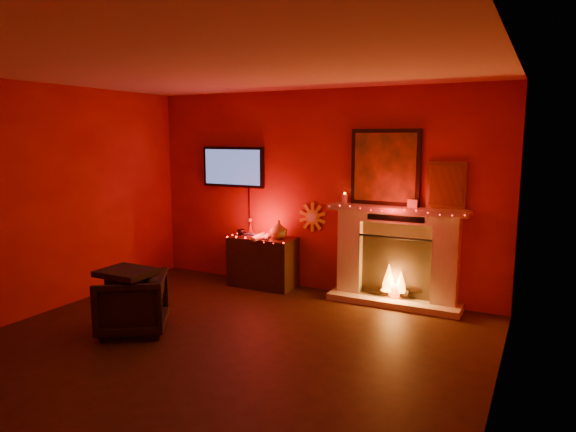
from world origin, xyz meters
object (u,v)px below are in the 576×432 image
sunburst_clock (312,217)px  console_table (263,260)px  fireplace (396,247)px  armchair (132,303)px  tv (233,167)px

sunburst_clock → console_table: sunburst_clock is taller
fireplace → armchair: (-2.24, -2.26, -0.40)m
tv → sunburst_clock: bearing=1.2°
tv → fireplace: bearing=-1.5°
fireplace → sunburst_clock: (-1.19, 0.09, 0.28)m
sunburst_clock → armchair: (-1.05, -2.35, -0.68)m
fireplace → armchair: bearing=-134.8°
sunburst_clock → console_table: 0.92m
fireplace → tv: (-2.44, 0.06, 0.92)m
fireplace → console_table: bearing=-176.0°
fireplace → tv: 2.61m
armchair → sunburst_clock: bearing=121.0°
console_table → tv: bearing=162.2°
tv → console_table: (0.60, -0.19, -1.27)m
fireplace → sunburst_clock: bearing=175.6°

